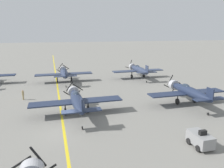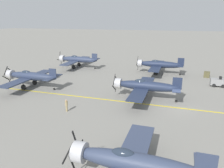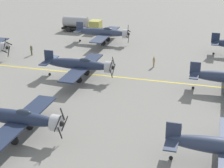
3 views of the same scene
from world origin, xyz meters
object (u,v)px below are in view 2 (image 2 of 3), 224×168
object	(u,v)px
airplane_mid_center	(145,86)
airplane_far_right	(77,60)
tow_tractor	(218,82)
supply_crate_by_tanker	(207,74)
airplane_far_center	(30,76)
ground_crew_inspecting	(66,105)
airplane_mid_left	(133,163)
airplane_mid_right	(159,64)

from	to	relation	value
airplane_mid_center	airplane_far_right	bearing A→B (deg)	57.92
tow_tractor	supply_crate_by_tanker	bearing A→B (deg)	11.99
airplane_far_center	airplane_mid_center	distance (m)	19.65
tow_tractor	airplane_mid_center	bearing A→B (deg)	132.09
tow_tractor	ground_crew_inspecting	bearing A→B (deg)	131.52
airplane_mid_center	tow_tractor	world-z (taller)	airplane_mid_center
airplane_far_center	airplane_mid_left	size ratio (longest dim) A/B	1.00
airplane_mid_right	airplane_far_center	bearing A→B (deg)	139.88
airplane_far_right	ground_crew_inspecting	world-z (taller)	airplane_far_right
ground_crew_inspecting	airplane_mid_right	bearing A→B (deg)	-20.53
airplane_mid_left	ground_crew_inspecting	xyz separation A→B (m)	(10.38, 10.97, -1.13)
airplane_far_center	airplane_mid_left	distance (m)	28.02
ground_crew_inspecting	airplane_far_right	bearing A→B (deg)	23.33
supply_crate_by_tanker	airplane_far_right	bearing A→B (deg)	89.97
airplane_far_right	supply_crate_by_tanker	size ratio (longest dim) A/B	9.09
airplane_far_right	airplane_mid_center	distance (m)	25.20
airplane_mid_right	ground_crew_inspecting	distance (m)	25.62
airplane_mid_right	tow_tractor	size ratio (longest dim) A/B	4.62
airplane_far_right	airplane_far_center	world-z (taller)	airplane_far_right
airplane_mid_right	ground_crew_inspecting	world-z (taller)	airplane_mid_right
airplane_mid_right	supply_crate_by_tanker	world-z (taller)	airplane_mid_right
airplane_far_right	supply_crate_by_tanker	xyz separation A→B (m)	(-0.01, -29.08, -1.46)
airplane_mid_right	supply_crate_by_tanker	bearing A→B (deg)	-80.30
airplane_mid_right	airplane_mid_left	bearing A→B (deg)	-167.04
airplane_mid_left	ground_crew_inspecting	size ratio (longest dim) A/B	7.41
airplane_mid_left	airplane_mid_center	bearing A→B (deg)	1.02
airplane_far_right	tow_tractor	size ratio (longest dim) A/B	4.62
airplane_mid_center	ground_crew_inspecting	world-z (taller)	airplane_mid_center
tow_tractor	airplane_far_right	bearing A→B (deg)	78.42
airplane_far_center	airplane_mid_center	size ratio (longest dim) A/B	1.00
airplane_mid_center	tow_tractor	distance (m)	15.28
airplane_far_right	airplane_mid_center	xyz separation A→B (m)	(-16.44, -19.10, 0.00)
airplane_mid_right	airplane_mid_left	distance (m)	34.40
airplane_far_right	airplane_mid_left	bearing A→B (deg)	-146.02
airplane_far_center	ground_crew_inspecting	distance (m)	13.08
airplane_far_center	supply_crate_by_tanker	size ratio (longest dim) A/B	9.09
airplane_far_center	ground_crew_inspecting	size ratio (longest dim) A/B	7.41
airplane_mid_left	supply_crate_by_tanker	bearing A→B (deg)	-18.77
airplane_far_right	supply_crate_by_tanker	distance (m)	29.12
airplane_far_right	airplane_mid_right	xyz separation A→B (m)	(-0.03, -19.32, 0.00)
airplane_far_right	ground_crew_inspecting	xyz separation A→B (m)	(-23.99, -10.35, -1.13)
airplane_far_right	airplane_mid_right	world-z (taller)	airplane_far_right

